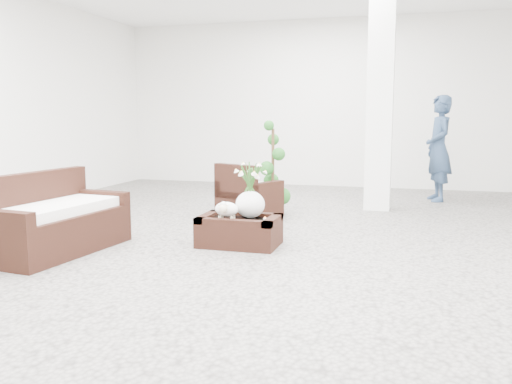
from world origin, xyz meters
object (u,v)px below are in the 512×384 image
(coffee_table, at_px, (239,232))
(topiary, at_px, (273,169))
(loveseat, at_px, (56,213))
(armchair, at_px, (249,190))

(coffee_table, height_order, topiary, topiary)
(coffee_table, distance_m, loveseat, 2.03)
(topiary, bearing_deg, loveseat, -119.78)
(armchair, distance_m, topiary, 0.52)
(armchair, distance_m, loveseat, 2.98)
(coffee_table, xyz_separation_m, topiary, (-0.14, 2.11, 0.54))
(loveseat, xyz_separation_m, topiary, (1.69, 2.95, 0.26))
(coffee_table, xyz_separation_m, loveseat, (-1.83, -0.84, 0.28))
(loveseat, bearing_deg, armchair, -22.22)
(armchair, bearing_deg, coffee_table, 127.18)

